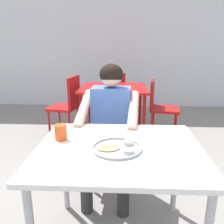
# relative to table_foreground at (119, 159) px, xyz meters

# --- Properties ---
(back_wall) EXTENTS (12.00, 0.12, 3.40)m
(back_wall) POSITION_rel_table_foreground_xyz_m (-0.07, 3.85, 1.05)
(back_wall) COLOR silver
(back_wall) RESTS_ON ground
(table_foreground) EXTENTS (1.01, 0.84, 0.73)m
(table_foreground) POSITION_rel_table_foreground_xyz_m (0.00, 0.00, 0.00)
(table_foreground) COLOR white
(table_foreground) RESTS_ON ground
(thali_tray) EXTENTS (0.30, 0.30, 0.03)m
(thali_tray) POSITION_rel_table_foreground_xyz_m (-0.01, -0.03, 0.09)
(thali_tray) COLOR #B7BABF
(thali_tray) RESTS_ON table_foreground
(drinking_cup) EXTENTS (0.08, 0.08, 0.10)m
(drinking_cup) POSITION_rel_table_foreground_xyz_m (-0.39, 0.10, 0.13)
(drinking_cup) COLOR #D84C19
(drinking_cup) RESTS_ON table_foreground
(chair_foreground) EXTENTS (0.46, 0.43, 0.83)m
(chair_foreground) POSITION_rel_table_foreground_xyz_m (-0.08, 0.84, -0.17)
(chair_foreground) COLOR #3F3F44
(chair_foreground) RESTS_ON ground
(diner_foreground) EXTENTS (0.52, 0.58, 1.18)m
(diner_foreground) POSITION_rel_table_foreground_xyz_m (-0.09, 0.62, 0.05)
(diner_foreground) COLOR #303030
(diner_foreground) RESTS_ON ground
(table_background_red) EXTENTS (0.95, 0.87, 0.74)m
(table_background_red) POSITION_rel_table_foreground_xyz_m (-0.12, 2.05, 0.00)
(table_background_red) COLOR #B71414
(table_background_red) RESTS_ON ground
(chair_red_left) EXTENTS (0.46, 0.49, 0.89)m
(chair_red_left) POSITION_rel_table_foreground_xyz_m (-0.78, 1.99, -0.14)
(chair_red_left) COLOR #AF1515
(chair_red_left) RESTS_ON ground
(chair_red_right) EXTENTS (0.48, 0.46, 0.84)m
(chair_red_right) POSITION_rel_table_foreground_xyz_m (0.55, 2.06, -0.17)
(chair_red_right) COLOR #A51512
(chair_red_right) RESTS_ON ground
(chair_red_far) EXTENTS (0.46, 0.46, 0.87)m
(chair_red_far) POSITION_rel_table_foreground_xyz_m (-0.16, 2.68, -0.16)
(chair_red_far) COLOR #AA1514
(chair_red_far) RESTS_ON ground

